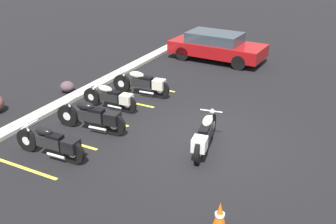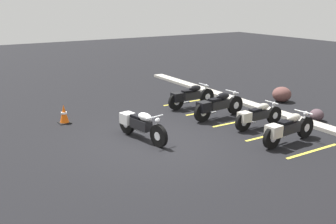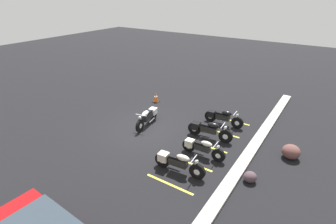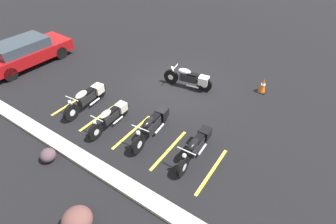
# 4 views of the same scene
# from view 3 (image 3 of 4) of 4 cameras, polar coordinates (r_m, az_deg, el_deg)

# --- Properties ---
(ground) EXTENTS (60.00, 60.00, 0.00)m
(ground) POSITION_cam_3_polar(r_m,az_deg,el_deg) (14.06, -4.91, -3.70)
(ground) COLOR black
(motorcycle_white_featured) EXTENTS (2.24, 0.75, 0.89)m
(motorcycle_white_featured) POSITION_cam_3_polar(r_m,az_deg,el_deg) (14.33, -4.40, -0.95)
(motorcycle_white_featured) COLOR black
(motorcycle_white_featured) RESTS_ON ground
(parked_bike_0) EXTENTS (0.61, 2.19, 0.86)m
(parked_bike_0) POSITION_cam_3_polar(r_m,az_deg,el_deg) (14.57, 11.63, -1.03)
(parked_bike_0) COLOR black
(parked_bike_0) RESTS_ON ground
(parked_bike_1) EXTENTS (0.65, 2.31, 0.91)m
(parked_bike_1) POSITION_cam_3_polar(r_m,az_deg,el_deg) (13.13, 8.62, -3.73)
(parked_bike_1) COLOR black
(parked_bike_1) RESTS_ON ground
(parked_bike_2) EXTENTS (0.58, 2.06, 0.81)m
(parked_bike_2) POSITION_cam_3_polar(r_m,az_deg,el_deg) (11.78, 7.23, -7.63)
(parked_bike_2) COLOR black
(parked_bike_2) RESTS_ON ground
(parked_bike_3) EXTENTS (0.63, 2.24, 0.88)m
(parked_bike_3) POSITION_cam_3_polar(r_m,az_deg,el_deg) (10.73, 1.94, -10.81)
(parked_bike_3) COLOR black
(parked_bike_3) RESTS_ON ground
(concrete_curb) EXTENTS (18.00, 0.50, 0.12)m
(concrete_curb) POSITION_cam_3_polar(r_m,az_deg,el_deg) (11.93, 16.19, -10.21)
(concrete_curb) COLOR #A8A399
(concrete_curb) RESTS_ON ground
(landscape_rock_0) EXTENTS (0.99, 0.99, 0.62)m
(landscape_rock_0) POSITION_cam_3_polar(r_m,az_deg,el_deg) (12.80, 25.22, -7.82)
(landscape_rock_0) COLOR brown
(landscape_rock_0) RESTS_ON ground
(landscape_rock_1) EXTENTS (0.70, 0.70, 0.42)m
(landscape_rock_1) POSITION_cam_3_polar(r_m,az_deg,el_deg) (10.87, 17.43, -13.33)
(landscape_rock_1) COLOR #4B393F
(landscape_rock_1) RESTS_ON ground
(traffic_cone) EXTENTS (0.40, 0.40, 0.66)m
(traffic_cone) POSITION_cam_3_polar(r_m,az_deg,el_deg) (17.25, -2.65, 3.19)
(traffic_cone) COLOR black
(traffic_cone) RESTS_ON ground
(stall_line_0) EXTENTS (0.10, 2.10, 0.00)m
(stall_line_0) POSITION_cam_3_polar(r_m,az_deg,el_deg) (15.32, 13.59, -1.79)
(stall_line_0) COLOR gold
(stall_line_0) RESTS_ON ground
(stall_line_1) EXTENTS (0.10, 2.10, 0.00)m
(stall_line_1) POSITION_cam_3_polar(r_m,az_deg,el_deg) (13.98, 11.22, -4.31)
(stall_line_1) COLOR gold
(stall_line_1) RESTS_ON ground
(stall_line_2) EXTENTS (0.10, 2.10, 0.00)m
(stall_line_2) POSITION_cam_3_polar(r_m,az_deg,el_deg) (12.69, 8.34, -7.34)
(stall_line_2) COLOR gold
(stall_line_2) RESTS_ON ground
(stall_line_3) EXTENTS (0.10, 2.10, 0.00)m
(stall_line_3) POSITION_cam_3_polar(r_m,az_deg,el_deg) (11.49, 4.77, -11.01)
(stall_line_3) COLOR gold
(stall_line_3) RESTS_ON ground
(stall_line_4) EXTENTS (0.10, 2.10, 0.00)m
(stall_line_4) POSITION_cam_3_polar(r_m,az_deg,el_deg) (10.40, 0.30, -15.43)
(stall_line_4) COLOR gold
(stall_line_4) RESTS_ON ground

